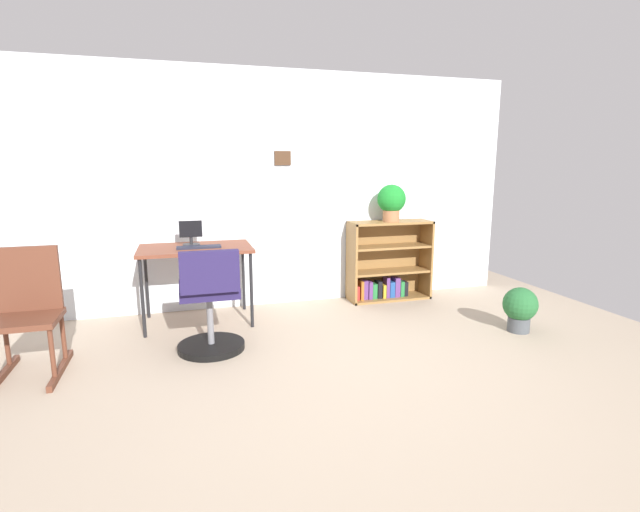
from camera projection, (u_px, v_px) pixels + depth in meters
name	position (u px, v px, depth m)	size (l,w,h in m)	color
ground_plane	(339.00, 396.00, 2.96)	(6.24, 6.24, 0.00)	tan
wall_back	(272.00, 190.00, 4.76)	(5.20, 0.12, 2.35)	silver
desk	(196.00, 253.00, 4.22)	(0.99, 0.62, 0.71)	brown
monitor	(191.00, 234.00, 4.27)	(0.20, 0.15, 0.23)	#262628
keyboard	(199.00, 247.00, 4.15)	(0.38, 0.12, 0.02)	#1E212F
office_chair	(210.00, 307.00, 3.58)	(0.52, 0.55, 0.84)	black
rocking_chair	(28.00, 311.00, 3.23)	(0.42, 0.64, 0.88)	brown
bookshelf_low	(387.00, 264.00, 5.07)	(0.89, 0.30, 0.84)	olive
potted_plant_on_shelf	(391.00, 201.00, 4.88)	(0.30, 0.30, 0.39)	#9E6642
potted_plant_floor	(520.00, 307.00, 4.07)	(0.29, 0.29, 0.39)	#474C51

